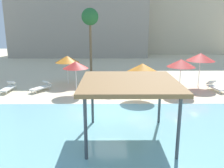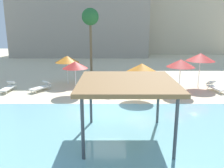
{
  "view_description": "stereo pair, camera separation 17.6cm",
  "coord_description": "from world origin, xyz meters",
  "px_view_note": "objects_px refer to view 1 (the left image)",
  "views": [
    {
      "loc": [
        0.2,
        -13.64,
        5.24
      ],
      "look_at": [
        0.31,
        2.0,
        1.3
      ],
      "focal_mm": 37.79,
      "sensor_mm": 36.0,
      "label": 1
    },
    {
      "loc": [
        0.37,
        -13.64,
        5.24
      ],
      "look_at": [
        0.31,
        2.0,
        1.3
      ],
      "focal_mm": 37.79,
      "sensor_mm": 36.0,
      "label": 2
    }
  ],
  "objects_px": {
    "beach_umbrella_orange_4": "(67,59)",
    "beach_umbrella_orange_6": "(142,68)",
    "beach_umbrella_red_0": "(76,65)",
    "beach_umbrella_red_1": "(201,57)",
    "beach_umbrella_red_2": "(181,63)",
    "shade_pavilion": "(129,84)",
    "palm_tree_0": "(90,19)",
    "lounge_chair_2": "(9,87)",
    "lounge_chair_4": "(42,87)",
    "lounge_chair_3": "(113,90)",
    "lounge_chair_1": "(215,87)",
    "lounge_chair_5": "(161,83)"
  },
  "relations": [
    {
      "from": "lounge_chair_4",
      "to": "beach_umbrella_red_0",
      "type": "bearing_deg",
      "value": 108.89
    },
    {
      "from": "lounge_chair_4",
      "to": "beach_umbrella_orange_6",
      "type": "bearing_deg",
      "value": 108.06
    },
    {
      "from": "beach_umbrella_orange_4",
      "to": "beach_umbrella_orange_6",
      "type": "distance_m",
      "value": 7.44
    },
    {
      "from": "beach_umbrella_red_1",
      "to": "beach_umbrella_orange_4",
      "type": "bearing_deg",
      "value": 175.81
    },
    {
      "from": "beach_umbrella_red_1",
      "to": "beach_umbrella_red_2",
      "type": "relative_size",
      "value": 1.09
    },
    {
      "from": "beach_umbrella_orange_4",
      "to": "lounge_chair_1",
      "type": "bearing_deg",
      "value": -10.36
    },
    {
      "from": "beach_umbrella_red_2",
      "to": "lounge_chair_2",
      "type": "xyz_separation_m",
      "value": [
        -13.73,
        0.45,
        -2.03
      ]
    },
    {
      "from": "beach_umbrella_red_0",
      "to": "lounge_chair_5",
      "type": "xyz_separation_m",
      "value": [
        7.1,
        1.88,
        -1.91
      ]
    },
    {
      "from": "shade_pavilion",
      "to": "lounge_chair_4",
      "type": "xyz_separation_m",
      "value": [
        -6.43,
        8.42,
        -2.32
      ]
    },
    {
      "from": "lounge_chair_5",
      "to": "lounge_chair_3",
      "type": "bearing_deg",
      "value": -89.45
    },
    {
      "from": "beach_umbrella_orange_4",
      "to": "palm_tree_0",
      "type": "relative_size",
      "value": 0.36
    },
    {
      "from": "lounge_chair_2",
      "to": "lounge_chair_3",
      "type": "relative_size",
      "value": 0.98
    },
    {
      "from": "beach_umbrella_red_1",
      "to": "beach_umbrella_orange_6",
      "type": "relative_size",
      "value": 1.13
    },
    {
      "from": "lounge_chair_3",
      "to": "beach_umbrella_red_1",
      "type": "bearing_deg",
      "value": 134.13
    },
    {
      "from": "lounge_chair_3",
      "to": "lounge_chair_5",
      "type": "height_order",
      "value": "same"
    },
    {
      "from": "beach_umbrella_red_1",
      "to": "beach_umbrella_red_2",
      "type": "distance_m",
      "value": 2.98
    },
    {
      "from": "lounge_chair_3",
      "to": "palm_tree_0",
      "type": "relative_size",
      "value": 0.28
    },
    {
      "from": "beach_umbrella_red_1",
      "to": "palm_tree_0",
      "type": "height_order",
      "value": "palm_tree_0"
    },
    {
      "from": "beach_umbrella_red_0",
      "to": "lounge_chair_2",
      "type": "xyz_separation_m",
      "value": [
        -5.56,
        0.54,
        -1.91
      ]
    },
    {
      "from": "beach_umbrella_orange_6",
      "to": "lounge_chair_4",
      "type": "height_order",
      "value": "beach_umbrella_orange_6"
    },
    {
      "from": "shade_pavilion",
      "to": "beach_umbrella_red_1",
      "type": "distance_m",
      "value": 11.98
    },
    {
      "from": "beach_umbrella_orange_6",
      "to": "palm_tree_0",
      "type": "relative_size",
      "value": 0.36
    },
    {
      "from": "shade_pavilion",
      "to": "beach_umbrella_red_2",
      "type": "bearing_deg",
      "value": 59.31
    },
    {
      "from": "beach_umbrella_red_2",
      "to": "beach_umbrella_orange_6",
      "type": "xyz_separation_m",
      "value": [
        -3.18,
        -1.38,
        -0.12
      ]
    },
    {
      "from": "lounge_chair_3",
      "to": "beach_umbrella_orange_6",
      "type": "bearing_deg",
      "value": 93.5
    },
    {
      "from": "beach_umbrella_red_1",
      "to": "lounge_chair_1",
      "type": "bearing_deg",
      "value": -58.89
    },
    {
      "from": "beach_umbrella_red_0",
      "to": "palm_tree_0",
      "type": "distance_m",
      "value": 9.96
    },
    {
      "from": "beach_umbrella_red_1",
      "to": "lounge_chair_4",
      "type": "relative_size",
      "value": 1.5
    },
    {
      "from": "lounge_chair_2",
      "to": "palm_tree_0",
      "type": "distance_m",
      "value": 11.95
    },
    {
      "from": "shade_pavilion",
      "to": "palm_tree_0",
      "type": "relative_size",
      "value": 0.61
    },
    {
      "from": "beach_umbrella_red_2",
      "to": "lounge_chair_3",
      "type": "bearing_deg",
      "value": -174.21
    },
    {
      "from": "beach_umbrella_red_1",
      "to": "beach_umbrella_red_2",
      "type": "height_order",
      "value": "beach_umbrella_red_1"
    },
    {
      "from": "shade_pavilion",
      "to": "lounge_chair_4",
      "type": "bearing_deg",
      "value": 127.36
    },
    {
      "from": "lounge_chair_3",
      "to": "palm_tree_0",
      "type": "height_order",
      "value": "palm_tree_0"
    },
    {
      "from": "beach_umbrella_red_0",
      "to": "beach_umbrella_red_1",
      "type": "bearing_deg",
      "value": 11.21
    },
    {
      "from": "beach_umbrella_orange_4",
      "to": "lounge_chair_4",
      "type": "relative_size",
      "value": 1.33
    },
    {
      "from": "beach_umbrella_red_2",
      "to": "lounge_chair_2",
      "type": "distance_m",
      "value": 13.89
    },
    {
      "from": "lounge_chair_4",
      "to": "palm_tree_0",
      "type": "relative_size",
      "value": 0.27
    },
    {
      "from": "lounge_chair_1",
      "to": "palm_tree_0",
      "type": "distance_m",
      "value": 14.93
    },
    {
      "from": "beach_umbrella_red_1",
      "to": "lounge_chair_4",
      "type": "bearing_deg",
      "value": -174.08
    },
    {
      "from": "lounge_chair_1",
      "to": "lounge_chair_3",
      "type": "distance_m",
      "value": 8.42
    },
    {
      "from": "beach_umbrella_red_1",
      "to": "lounge_chair_5",
      "type": "xyz_separation_m",
      "value": [
        -3.3,
        -0.18,
        -2.23
      ]
    },
    {
      "from": "shade_pavilion",
      "to": "lounge_chair_1",
      "type": "distance_m",
      "value": 11.64
    },
    {
      "from": "beach_umbrella_orange_4",
      "to": "lounge_chair_5",
      "type": "xyz_separation_m",
      "value": [
        8.26,
        -1.03,
        -1.94
      ]
    },
    {
      "from": "shade_pavilion",
      "to": "lounge_chair_1",
      "type": "height_order",
      "value": "shade_pavilion"
    },
    {
      "from": "lounge_chair_2",
      "to": "shade_pavilion",
      "type": "bearing_deg",
      "value": 50.7
    },
    {
      "from": "shade_pavilion",
      "to": "beach_umbrella_red_1",
      "type": "relative_size",
      "value": 1.49
    },
    {
      "from": "lounge_chair_2",
      "to": "lounge_chair_4",
      "type": "relative_size",
      "value": 1.0
    },
    {
      "from": "shade_pavilion",
      "to": "palm_tree_0",
      "type": "bearing_deg",
      "value": 100.32
    },
    {
      "from": "beach_umbrella_red_0",
      "to": "beach_umbrella_orange_6",
      "type": "height_order",
      "value": "beach_umbrella_orange_6"
    }
  ]
}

